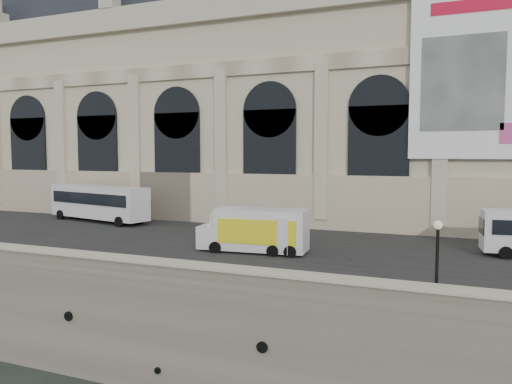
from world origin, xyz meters
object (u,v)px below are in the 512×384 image
(bus_left, at_px, (99,202))
(lamp_right, at_px, (437,264))
(van_c, at_px, (249,232))
(box_truck, at_px, (255,231))

(bus_left, bearing_deg, lamp_right, -26.89)
(bus_left, distance_m, lamp_right, 36.90)
(bus_left, height_order, van_c, bus_left)
(box_truck, distance_m, lamp_right, 14.94)
(bus_left, bearing_deg, box_truck, -21.93)
(van_c, distance_m, box_truck, 0.55)
(bus_left, height_order, box_truck, bus_left)
(box_truck, bearing_deg, van_c, 166.27)
(van_c, relative_size, lamp_right, 1.55)
(lamp_right, bearing_deg, box_truck, 145.74)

